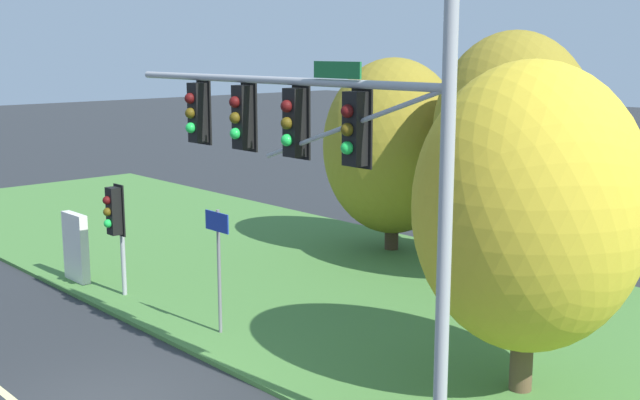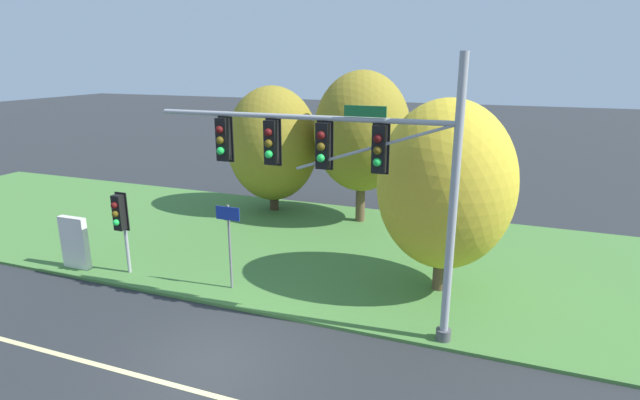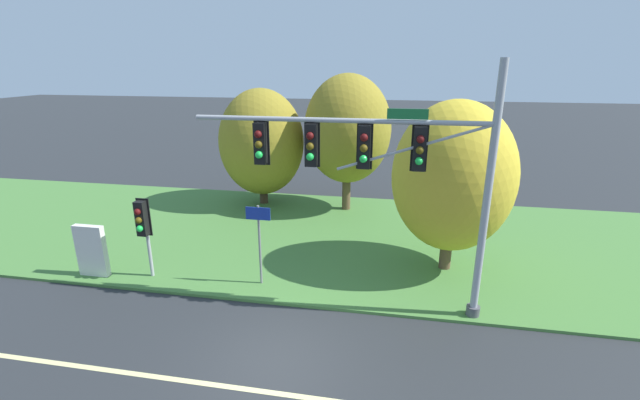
{
  "view_description": "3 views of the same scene",
  "coord_description": "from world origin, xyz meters",
  "views": [
    {
      "loc": [
        12.77,
        -6.41,
        6.44
      ],
      "look_at": [
        2.09,
        3.38,
        3.7
      ],
      "focal_mm": 45.0,
      "sensor_mm": 36.0,
      "label": 1
    },
    {
      "loc": [
        6.52,
        -9.37,
        7.35
      ],
      "look_at": [
        1.2,
        4.62,
        3.12
      ],
      "focal_mm": 28.0,
      "sensor_mm": 36.0,
      "label": 2
    },
    {
      "loc": [
        2.86,
        -9.03,
        7.45
      ],
      "look_at": [
        0.56,
        3.57,
        3.28
      ],
      "focal_mm": 24.0,
      "sensor_mm": 36.0,
      "label": 3
    }
  ],
  "objects": [
    {
      "name": "ground_plane",
      "position": [
        0.0,
        0.0,
        0.0
      ],
      "size": [
        160.0,
        160.0,
        0.0
      ],
      "primitive_type": "plane",
      "color": "#282B2D"
    },
    {
      "name": "lane_stripe",
      "position": [
        0.0,
        -1.2,
        0.0
      ],
      "size": [
        36.0,
        0.16,
        0.01
      ],
      "primitive_type": "cube",
      "color": "beige",
      "rests_on": "ground"
    },
    {
      "name": "grass_verge",
      "position": [
        0.0,
        8.25,
        0.05
      ],
      "size": [
        48.0,
        11.5,
        0.1
      ],
      "primitive_type": "cube",
      "color": "#477A38",
      "rests_on": "ground"
    },
    {
      "name": "traffic_signal_mast",
      "position": [
        2.57,
        2.89,
        4.7
      ],
      "size": [
        8.63,
        0.49,
        7.44
      ],
      "color": "#9EA0A5",
      "rests_on": "grass_verge"
    },
    {
      "name": "pedestrian_signal_near_kerb",
      "position": [
        -5.55,
        3.28,
        2.2
      ],
      "size": [
        0.46,
        0.55,
        2.93
      ],
      "color": "#9EA0A5",
      "rests_on": "grass_verge"
    },
    {
      "name": "route_sign_post",
      "position": [
        -1.53,
        3.62,
        1.95
      ],
      "size": [
        0.84,
        0.08,
        2.84
      ],
      "color": "slate",
      "rests_on": "grass_verge"
    },
    {
      "name": "tree_nearest_road",
      "position": [
        -4.12,
        12.2,
        3.41
      ],
      "size": [
        4.42,
        4.42,
        6.08
      ],
      "color": "#423021",
      "rests_on": "grass_verge"
    },
    {
      "name": "tree_left_of_mast",
      "position": [
        0.4,
        11.99,
        4.24
      ],
      "size": [
        4.28,
        4.28,
        6.83
      ],
      "color": "brown",
      "rests_on": "grass_verge"
    },
    {
      "name": "tree_behind_signpost",
      "position": [
        4.84,
        6.0,
        3.6
      ],
      "size": [
        4.26,
        4.26,
        6.17
      ],
      "color": "brown",
      "rests_on": "grass_verge"
    },
    {
      "name": "info_kiosk",
      "position": [
        -7.61,
        3.13,
        1.04
      ],
      "size": [
        1.1,
        0.24,
        1.9
      ],
      "color": "silver",
      "rests_on": "grass_verge"
    }
  ]
}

